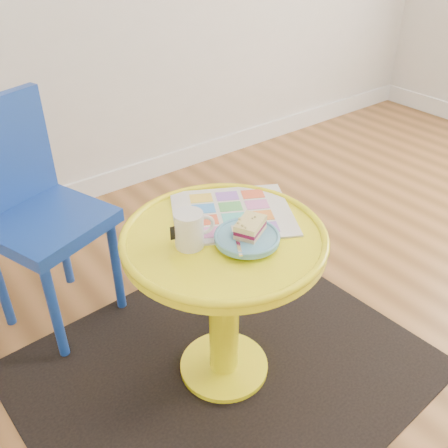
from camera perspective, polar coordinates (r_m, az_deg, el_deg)
room_walls at (r=1.96m, az=-12.37°, el=-10.55°), size 4.00×4.00×4.00m
rug at (r=1.83m, az=-0.00°, el=-16.10°), size 1.35×1.16×0.01m
side_table at (r=1.54m, az=0.00°, el=-6.24°), size 0.60×0.60×0.57m
chair at (r=1.88m, az=-21.19°, el=2.12°), size 0.48×0.48×0.85m
newspaper at (r=1.54m, az=0.94°, el=1.26°), size 0.47×0.45×0.01m
mug at (r=1.38m, az=-3.92°, el=-0.52°), size 0.11×0.08×0.11m
plate at (r=1.40m, az=2.65°, el=-1.62°), size 0.18×0.18×0.02m
cake_slice at (r=1.40m, az=3.02°, el=-0.33°), size 0.11×0.10×0.04m
fork at (r=1.38m, az=1.51°, el=-1.74°), size 0.09×0.13×0.00m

